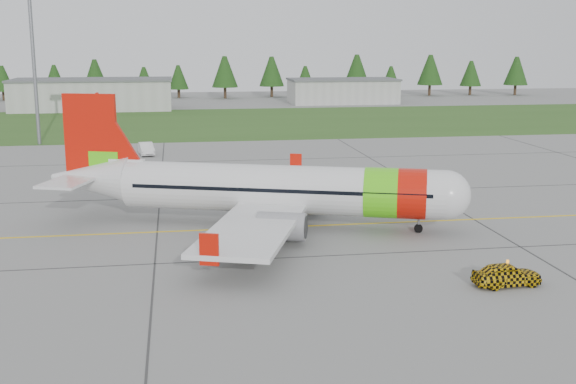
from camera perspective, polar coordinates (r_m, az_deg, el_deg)
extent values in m
plane|color=gray|center=(49.08, 7.36, -4.84)|extent=(320.00, 320.00, 0.00)
cylinder|color=silver|center=(55.04, -0.49, 0.23)|extent=(24.37, 11.48, 3.68)
sphere|color=silver|center=(54.19, 12.36, -0.24)|extent=(3.68, 3.68, 3.68)
cone|color=silver|center=(59.76, -15.32, 1.05)|extent=(7.44, 5.63, 3.68)
cube|color=black|center=(54.14, 12.67, 0.09)|extent=(2.23, 2.81, 0.53)
cylinder|color=#53DA10|center=(54.19, 7.38, -0.06)|extent=(3.54, 4.35, 3.76)
cylinder|color=red|center=(54.14, 9.77, -0.14)|extent=(3.19, 4.23, 3.76)
cube|color=silver|center=(55.34, -0.97, -0.81)|extent=(14.75, 30.21, 0.34)
cube|color=red|center=(69.89, 0.63, 2.28)|extent=(1.12, 0.53, 1.89)
cube|color=red|center=(41.31, -6.25, -4.54)|extent=(1.12, 0.53, 1.89)
cylinder|color=gray|center=(60.20, 1.30, -0.28)|extent=(3.85, 2.98, 1.98)
cylinder|color=gray|center=(50.25, -0.51, -2.72)|extent=(3.85, 2.98, 1.98)
cube|color=red|center=(59.20, -15.32, 4.05)|extent=(4.21, 1.74, 7.16)
cube|color=#53DA10|center=(59.06, -14.30, 2.05)|extent=(2.45, 1.17, 2.26)
cube|color=silver|center=(59.92, -15.74, 1.29)|extent=(6.39, 11.23, 0.21)
cylinder|color=slate|center=(54.65, 10.28, -2.49)|extent=(0.17, 0.17, 1.32)
cylinder|color=black|center=(54.73, 10.27, -2.83)|extent=(0.69, 0.46, 0.64)
cylinder|color=slate|center=(58.26, -1.38, -1.16)|extent=(0.21, 0.21, 1.79)
cylinder|color=black|center=(58.43, -1.74, -1.54)|extent=(1.07, 0.72, 0.98)
cylinder|color=slate|center=(53.25, -2.50, -2.42)|extent=(0.21, 0.21, 1.79)
cylinder|color=black|center=(53.43, -2.89, -2.82)|extent=(1.07, 0.72, 0.98)
imported|color=yellow|center=(43.75, 17.01, -4.59)|extent=(1.49, 1.72, 4.03)
imported|color=silver|center=(92.15, -11.18, 4.35)|extent=(1.86, 1.78, 4.71)
cube|color=#30561E|center=(128.54, -2.92, 5.57)|extent=(320.00, 50.00, 0.03)
cube|color=gold|center=(56.51, 5.10, -2.54)|extent=(120.00, 0.25, 0.02)
cube|color=#A8A8A3|center=(156.34, -15.15, 7.39)|extent=(32.00, 14.00, 6.00)
cube|color=#A8A8A3|center=(167.93, 4.33, 7.91)|extent=(24.00, 12.00, 5.20)
cylinder|color=slate|center=(104.80, -19.40, 8.99)|extent=(0.50, 0.50, 20.00)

